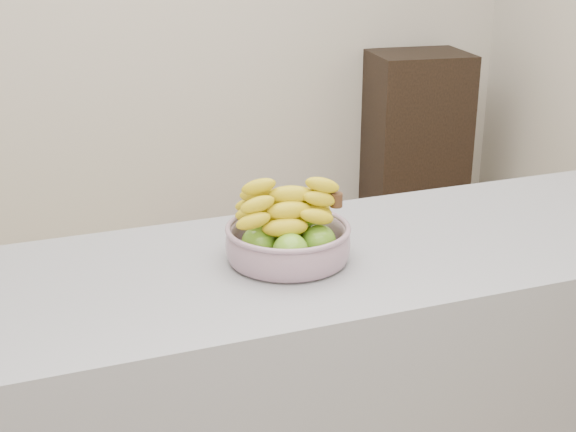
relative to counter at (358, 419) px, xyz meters
name	(u,v)px	position (x,y,z in m)	size (l,w,h in m)	color
counter	(358,419)	(0.00, 0.00, 0.00)	(2.00, 0.60, 0.90)	gray
cabinet	(416,136)	(1.41, 2.25, 0.00)	(0.50, 0.40, 0.91)	black
fruit_bowl	(288,237)	(-0.18, 0.00, 0.50)	(0.27, 0.27, 0.17)	#A1B0C2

